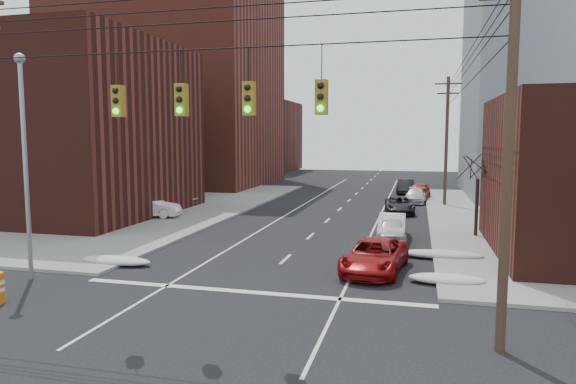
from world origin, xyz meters
The scene contains 25 objects.
ground centered at (0.00, 0.00, 0.00)m, with size 160.00×160.00×0.00m, color black.
sidewalk_nw centered at (-27.00, 27.00, 0.07)m, with size 40.00×40.00×0.15m, color gray.
building_brick_tall centered at (-24.00, 48.00, 15.00)m, with size 24.00×20.00×30.00m, color maroon.
building_brick_near centered at (-22.00, 22.00, 6.50)m, with size 20.00×16.00×13.00m, color #461A15.
building_brick_far centered at (-26.00, 74.00, 6.00)m, with size 22.00×18.00×12.00m, color #461A15.
building_glass centered at (24.00, 70.00, 11.00)m, with size 20.00×18.00×22.00m, color gray.
utility_pole_right centered at (8.50, 3.00, 5.78)m, with size 2.20×0.28×11.00m.
utility_pole_far centered at (8.50, 34.00, 5.78)m, with size 2.20×0.28×11.00m.
traffic_signals centered at (0.10, 2.97, 7.17)m, with size 17.00×0.42×2.02m.
street_light centered at (-9.50, 6.00, 5.54)m, with size 0.44×0.44×9.32m.
bare_tree centered at (9.59, 20.00, 2.32)m, with size 2.09×2.20×4.93m.
snow_nw centered at (-7.40, 9.00, 0.21)m, with size 3.50×1.08×0.42m, color silver.
snow_ne centered at (7.40, 9.50, 0.21)m, with size 3.00×1.08×0.42m, color silver.
snow_east_far centered at (7.40, 14.00, 0.21)m, with size 4.00×1.08×0.42m, color silver.
red_pickup centered at (4.41, 10.72, 0.72)m, with size 2.38×5.17×1.44m, color maroon.
parked_car_a centered at (4.80, 17.59, 0.67)m, with size 1.59×3.95×1.35m, color silver.
parked_car_b centered at (4.80, 18.46, 0.72)m, with size 1.52×4.36×1.44m, color white.
parked_car_c centered at (4.87, 28.84, 0.65)m, with size 2.17×4.71×1.31m, color black.
parked_car_d centered at (6.06, 35.68, 0.64)m, with size 1.80×4.42×1.28m, color silver.
parked_car_e centered at (6.40, 38.70, 0.78)m, with size 1.83×4.56×1.55m, color maroon.
parked_car_f centered at (5.02, 43.34, 0.75)m, with size 1.59×4.56×1.50m, color black.
lot_car_a centered at (-12.63, 21.48, 0.88)m, with size 1.55×4.43×1.46m, color white.
lot_car_b centered at (-14.45, 28.09, 0.87)m, with size 2.38×5.16×1.43m, color #A7A7AC.
lot_car_c centered at (-16.12, 18.17, 0.78)m, with size 1.76×4.33×1.26m, color black.
lot_car_d centered at (-19.45, 29.02, 0.80)m, with size 1.53×3.79×1.29m, color #B0B0B5.
Camera 1 is at (6.13, -11.79, 5.97)m, focal length 32.00 mm.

